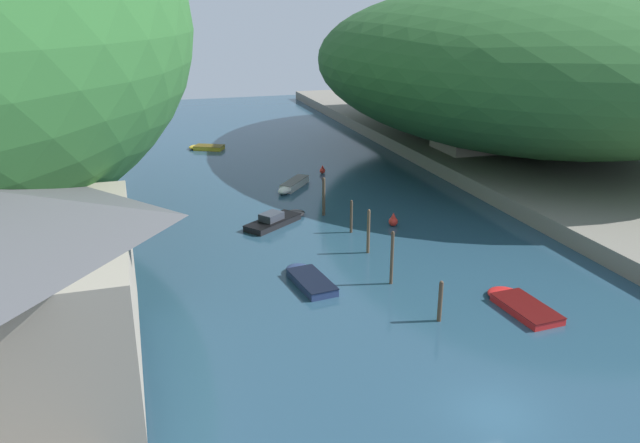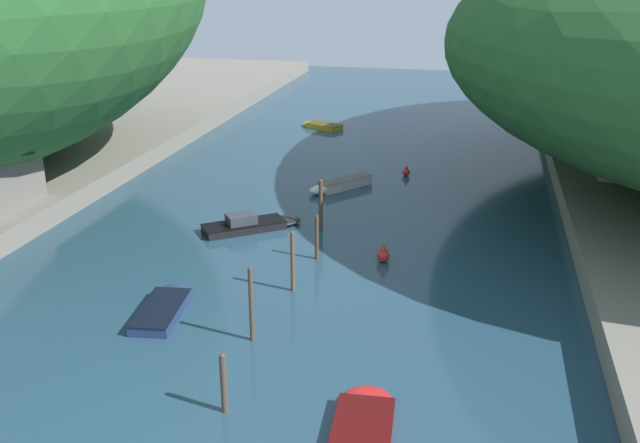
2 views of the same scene
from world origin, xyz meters
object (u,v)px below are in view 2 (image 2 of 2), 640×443
Objects in this scene: boat_open_rowboat at (253,224)px; boat_cabin_cruiser at (320,125)px; boat_near_quay at (363,424)px; channel_buoy_near at (406,172)px; channel_buoy_far at (383,255)px; boat_navy_launch at (165,306)px; boat_moored_right at (338,185)px.

boat_cabin_cruiser is (-2.16, 27.78, -0.09)m from boat_open_rowboat.
channel_buoy_near is (-1.98, 31.30, 0.11)m from boat_near_quay.
boat_cabin_cruiser is 17.54m from channel_buoy_near.
channel_buoy_far reaches higher than channel_buoy_near.
channel_buoy_near is (7.81, 13.35, 0.01)m from boat_open_rowboat.
channel_buoy_near reaches higher than boat_near_quay.
boat_near_quay is (9.79, -17.95, -0.11)m from boat_open_rowboat.
boat_near_quay is 1.15× the size of boat_cabin_cruiser.
boat_navy_launch is 12.10m from channel_buoy_far.
boat_navy_launch is at bearing -139.07° from channel_buoy_far.
channel_buoy_far reaches higher than boat_near_quay.
boat_open_rowboat is 5.57× the size of channel_buoy_far.
boat_navy_launch is 1.07× the size of boat_moored_right.
channel_buoy_near is 0.80× the size of channel_buoy_far.
channel_buoy_far reaches higher than boat_moored_right.
boat_moored_right is at bearing 71.06° from boat_navy_launch.
boat_open_rowboat is at bearing -120.34° from channel_buoy_near.
boat_open_rowboat reaches higher than boat_cabin_cruiser.
boat_near_quay is 47.26m from boat_cabin_cruiser.
boat_moored_right is at bearing 121.87° from boat_open_rowboat.
channel_buoy_far reaches higher than boat_cabin_cruiser.
boat_open_rowboat reaches higher than channel_buoy_near.
channel_buoy_far reaches higher than boat_navy_launch.
channel_buoy_far is (0.58, -16.56, 0.08)m from channel_buoy_near.
channel_buoy_far is at bearing 150.42° from boat_moored_right.
boat_cabin_cruiser is 5.23× the size of channel_buoy_near.
boat_navy_launch is 38.94m from boat_cabin_cruiser.
boat_cabin_cruiser is at bearing -35.41° from boat_moored_right.
boat_open_rowboat reaches higher than boat_navy_launch.
channel_buoy_far is (9.14, 7.93, 0.16)m from boat_navy_launch.
boat_open_rowboat is 8.99m from channel_buoy_far.
channel_buoy_near is (8.56, 24.49, 0.08)m from boat_navy_launch.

